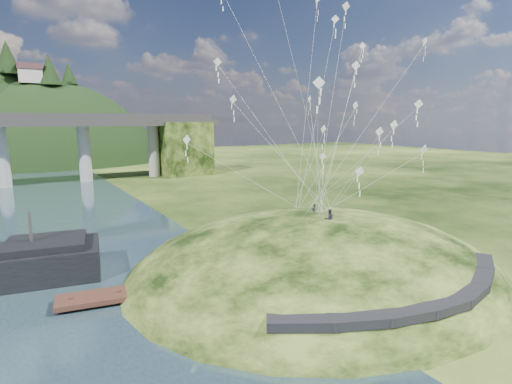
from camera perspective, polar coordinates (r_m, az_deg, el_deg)
ground at (r=32.09m, az=-0.47°, el=-14.76°), size 320.00×320.00×0.00m
grass_hill at (r=38.48m, az=8.44°, el=-12.91°), size 36.00×32.00×13.00m
footpath at (r=29.46m, az=23.05°, el=-13.55°), size 22.29×5.84×0.83m
wooden_dock at (r=33.31m, az=-13.13°, el=-13.15°), size 15.69×5.09×1.11m
kite_flyers at (r=36.24m, az=9.95°, el=-2.23°), size 1.70×3.80×1.81m
kite_swarm at (r=38.16m, az=9.42°, el=14.77°), size 21.31×18.06×20.06m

